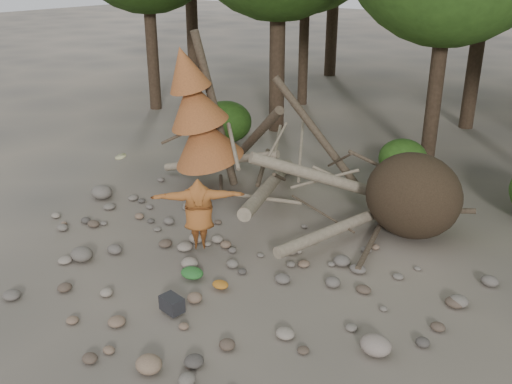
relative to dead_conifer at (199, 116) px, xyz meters
The scene contains 13 objects.
ground 5.05m from the dead_conifer, 47.26° to the right, with size 120.00×120.00×0.00m, color #514C44.
deadfall_pile 5.33m from the dead_conifer, ahead, with size 8.55×5.24×3.30m.
dead_conifer is the anchor object (origin of this frame).
bush_left 4.72m from the dead_conifer, 121.92° to the left, with size 1.80×1.80×1.44m, color #234512.
bush_mid 6.11m from the dead_conifer, 48.52° to the left, with size 1.40×1.40×1.12m, color #2E5819.
frisbee_thrower 3.74m from the dead_conifer, 47.54° to the right, with size 3.28×1.74×1.76m.
backpack 6.26m from the dead_conifer, 52.12° to the right, with size 0.43×0.28×0.28m, color black.
cloth_green 5.17m from the dead_conifer, 49.27° to the right, with size 0.49×0.41×0.18m, color #276327.
cloth_orange 5.60m from the dead_conifer, 43.00° to the right, with size 0.34×0.28×0.12m, color #A9641D.
boulder_front_left 4.95m from the dead_conifer, 80.94° to the right, with size 0.49×0.44×0.30m, color #615951.
boulder_front_right 7.77m from the dead_conifer, 53.27° to the right, with size 0.44×0.40×0.26m, color #846A53.
boulder_mid_right 8.11m from the dead_conifer, 26.02° to the right, with size 0.52×0.47×0.31m, color gray.
boulder_mid_left 3.30m from the dead_conifer, 129.43° to the right, with size 0.60×0.54×0.36m, color #655E55.
Camera 1 is at (7.09, -7.28, 5.98)m, focal length 40.00 mm.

